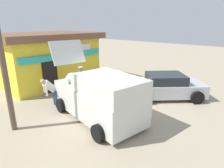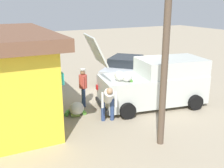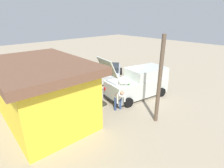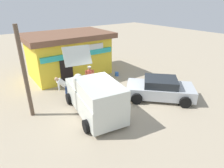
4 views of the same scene
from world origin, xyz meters
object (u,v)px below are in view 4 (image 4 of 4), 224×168
Objects in this scene: unloaded_banana_pile at (76,86)px; parked_sedan at (160,89)px; storefront_bar at (69,54)px; vendor_standing at (90,76)px; delivery_van at (95,97)px; customer_bending at (63,85)px; paint_bucket at (117,74)px.

parked_sedan is at bearing -51.07° from unloaded_banana_pile.
storefront_bar is 4.06× the size of vendor_standing.
delivery_van reaches higher than vendor_standing.
customer_bending is 1.51× the size of unloaded_banana_pile.
delivery_van is 16.75× the size of paint_bucket.
parked_sedan is 4.51m from paint_bucket.
delivery_van is 3.57× the size of customer_bending.
delivery_van is 3.48m from unloaded_banana_pile.
delivery_van is 3.06m from vendor_standing.
vendor_standing reaches higher than customer_bending.
storefront_bar is 3.52m from vendor_standing.
vendor_standing is at bearing -93.46° from storefront_bar.
vendor_standing is 1.69× the size of unloaded_banana_pile.
storefront_bar reaches higher than unloaded_banana_pile.
delivery_van is 1.24× the size of parked_sedan.
vendor_standing reaches higher than unloaded_banana_pile.
storefront_bar is 7.62m from parked_sedan.
storefront_bar is 6.41m from delivery_van.
storefront_bar is 6.87× the size of unloaded_banana_pile.
storefront_bar is 21.38× the size of paint_bucket.
customer_bending reaches higher than parked_sedan.
storefront_bar reaches higher than vendor_standing.
vendor_standing is at bearing -164.77° from paint_bucket.
delivery_van is at bearing -140.44° from paint_bucket.
vendor_standing is at bearing 63.73° from delivery_van.
storefront_bar is at bearing 75.81° from delivery_van.
storefront_bar is 4.56× the size of customer_bending.
unloaded_banana_pile is at bearing 141.25° from vendor_standing.
vendor_standing is 1.19m from unloaded_banana_pile.
parked_sedan is 13.51× the size of paint_bucket.
storefront_bar reaches higher than delivery_van.
parked_sedan is 4.34× the size of unloaded_banana_pile.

